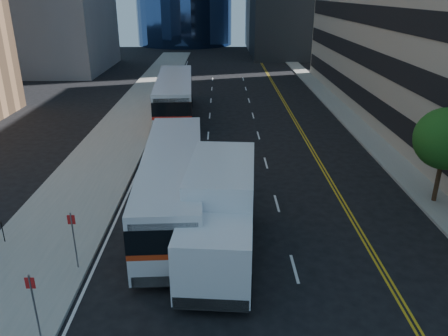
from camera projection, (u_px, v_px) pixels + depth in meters
name	position (u px, v px, depth m)	size (l,w,h in m)	color
ground	(290.00, 301.00, 16.16)	(160.00, 160.00, 0.00)	black
sidewalk_west	(132.00, 118.00, 39.21)	(5.00, 90.00, 0.15)	gray
sidewalk_east	(348.00, 117.00, 39.38)	(2.00, 90.00, 0.15)	gray
street_tree	(446.00, 139.00, 22.29)	(3.20, 3.20, 5.10)	#332114
bus_front	(173.00, 182.00, 21.76)	(3.45, 13.04, 3.33)	silver
bus_rear	(175.00, 96.00, 39.14)	(3.86, 13.98, 3.56)	silver
box_truck	(220.00, 212.00, 18.32)	(3.38, 8.23, 3.85)	silver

